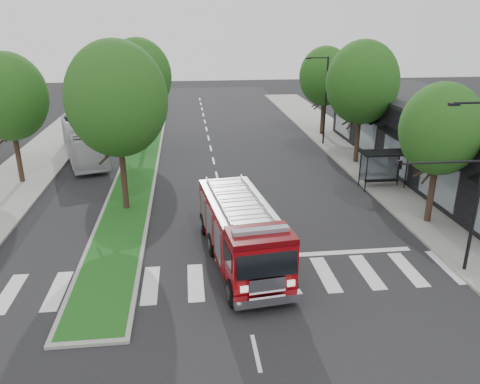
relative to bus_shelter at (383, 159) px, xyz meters
The scene contains 16 objects.
ground 14.00m from the bus_shelter, 143.97° to the right, with size 140.00×140.00×0.00m, color black.
sidewalk_right 3.00m from the bus_shelter, 54.94° to the left, with size 5.00×80.00×0.15m, color gray.
sidewalk_left 25.84m from the bus_shelter, behind, with size 5.00×80.00×0.15m, color gray.
median 19.92m from the bus_shelter, 150.20° to the left, with size 3.00×50.00×0.15m.
storefront_row 6.11m from the bus_shelter, 17.71° to the left, with size 8.00×30.00×5.00m, color black.
bus_shelter is the anchor object (origin of this frame).
tree_right_near 7.06m from the bus_shelter, 87.21° to the right, with size 4.40×4.40×8.05m.
tree_right_mid 7.36m from the bus_shelter, 87.07° to the left, with size 5.60×5.60×9.72m.
tree_right_far 16.30m from the bus_shelter, 88.92° to the left, with size 5.00×5.00×8.73m.
tree_median_near 17.98m from the bus_shelter, behind, with size 5.80×5.80×10.16m.
tree_median_far 21.36m from the bus_shelter, 145.43° to the left, with size 5.60×5.60×9.72m.
tree_left_mid 25.82m from the bus_shelter, behind, with size 5.20×5.20×9.16m.
streetlight_right_near 12.05m from the bus_shelter, 97.76° to the right, with size 4.08×0.22×8.00m.
streetlight_right_far 12.13m from the bus_shelter, 94.11° to the left, with size 2.11×0.20×8.00m.
fire_engine 14.42m from the bus_shelter, 139.23° to the right, with size 3.82×9.47×3.19m.
city_bus 23.97m from the bus_shelter, 156.10° to the left, with size 2.59×11.08×3.09m, color silver.
Camera 1 is at (-2.13, -21.36, 11.11)m, focal length 35.00 mm.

